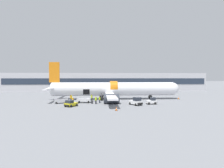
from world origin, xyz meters
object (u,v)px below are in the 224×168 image
Objects in this scene: baggage_cart_queued at (61,101)px; suitcase_on_tarmac_upright at (92,102)px; airplane at (112,89)px; baggage_tug_mid at (136,102)px; baggage_tug_lead at (71,104)px; ground_crew_supervisor at (73,100)px; baggage_tug_rear at (152,101)px; ground_crew_loader_a at (71,98)px; ground_crew_loader_b at (96,100)px; baggage_cart_loading at (84,101)px; ground_crew_marshal at (71,98)px; ground_crew_driver at (100,99)px; ground_crew_helper at (92,98)px.

baggage_cart_queued is 5.40× the size of suitcase_on_tarmac_upright.
baggage_tug_mid is at bearing -66.58° from airplane.
ground_crew_supervisor reaches higher than baggage_tug_lead.
baggage_tug_rear is 1.42× the size of ground_crew_loader_a.
airplane is at bearing 113.42° from baggage_tug_mid.
ground_crew_loader_b is 2.37× the size of suitcase_on_tarmac_upright.
baggage_cart_loading is 3.62m from ground_crew_loader_b.
baggage_tug_rear is at bearing -8.03° from baggage_cart_queued.
ground_crew_loader_b is 0.97× the size of ground_crew_marshal.
airplane is 12.99m from baggage_tug_rear.
ground_crew_marshal is at bearing 106.16° from ground_crew_supervisor.
ground_crew_driver is 7.45m from ground_crew_marshal.
ground_crew_marshal is (0.09, -1.41, 0.08)m from ground_crew_loader_a.
ground_crew_supervisor is 0.84× the size of ground_crew_marshal.
baggage_tug_rear is 1.54× the size of ground_crew_supervisor.
ground_crew_loader_a is at bearing 141.89° from ground_crew_loader_b.
baggage_tug_mid is 1.82× the size of ground_crew_helper.
airplane reaches higher than ground_crew_supervisor.
baggage_tug_mid is 2.10× the size of ground_crew_driver.
ground_crew_loader_a is (-19.19, 6.30, 0.23)m from baggage_tug_rear.
ground_crew_driver reaches higher than baggage_cart_loading.
ground_crew_helper is (4.07, 7.58, 0.36)m from baggage_tug_lead.
ground_crew_supervisor is (-14.32, 2.65, 0.05)m from baggage_tug_mid.
baggage_cart_loading is (-15.73, 3.35, -0.10)m from baggage_tug_rear.
baggage_tug_mid is at bearing -25.50° from ground_crew_loader_a.
baggage_cart_loading is 2.36× the size of ground_crew_loader_b.
ground_crew_driver is at bearing -25.17° from ground_crew_loader_a.
ground_crew_loader_a is 4.78m from ground_crew_supervisor.
baggage_cart_queued is 2.21× the size of ground_crew_helper.
airplane is at bearing 27.96° from baggage_cart_queued.
baggage_tug_lead is 5.82m from baggage_cart_loading.
baggage_cart_loading is 3.84m from ground_crew_driver.
ground_crew_driver is (6.10, 4.89, 0.23)m from baggage_tug_lead.
ground_crew_loader_b is at bearing -29.74° from ground_crew_marshal.
ground_crew_loader_b reaches higher than baggage_cart_loading.
ground_crew_driver is at bearing -15.57° from ground_crew_marshal.
ground_crew_supervisor is (1.03, -4.67, -0.07)m from ground_crew_loader_a.
airplane is 20.63× the size of ground_crew_marshal.
ground_crew_loader_b is 0.97× the size of ground_crew_helper.
airplane is 9.83m from suitcase_on_tarmac_upright.
baggage_cart_queued is 2.22× the size of ground_crew_marshal.
baggage_tug_mid is 3.98m from baggage_tug_rear.
ground_crew_loader_b is at bearing -11.59° from baggage_cart_queued.
ground_crew_driver is at bearing 11.39° from ground_crew_supervisor.
ground_crew_helper is at bearing 94.20° from suitcase_on_tarmac_upright.
airplane is 11.41m from ground_crew_loader_a.
ground_crew_marshal is at bearing -156.05° from airplane.
ground_crew_loader_a is at bearing 172.15° from ground_crew_helper.
airplane is at bearing 23.95° from ground_crew_marshal.
airplane is 15.88× the size of baggage_tug_rear.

